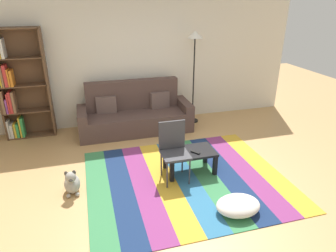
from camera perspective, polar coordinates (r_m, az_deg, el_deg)
name	(u,v)px	position (r m, az deg, el deg)	size (l,w,h in m)	color
ground_plane	(175,180)	(4.64, 1.33, -10.20)	(14.00, 14.00, 0.00)	tan
back_wall	(140,59)	(6.46, -5.32, 12.46)	(6.80, 0.10, 2.70)	silver
rug	(186,179)	(4.66, 3.48, -9.98)	(2.95, 2.50, 0.01)	#387F4C
couch	(135,115)	(6.20, -6.29, 2.18)	(2.26, 0.80, 1.00)	#4C3833
bookshelf	(17,87)	(6.33, -26.77, 6.55)	(0.90, 0.28, 2.07)	brown
coffee_table	(190,155)	(4.70, 4.17, -5.46)	(0.78, 0.47, 0.36)	black
pouf	(238,205)	(4.08, 13.17, -14.48)	(0.58, 0.44, 0.20)	white
dog	(72,183)	(4.50, -17.78, -10.24)	(0.22, 0.35, 0.40)	#9E998E
standing_lamp	(195,47)	(6.30, 5.09, 14.70)	(0.32, 0.32, 1.94)	black
tv_remote	(195,152)	(4.62, 5.22, -5.00)	(0.04, 0.15, 0.02)	black
folding_chair	(174,146)	(4.44, 1.07, -3.86)	(0.40, 0.40, 0.90)	#38383D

